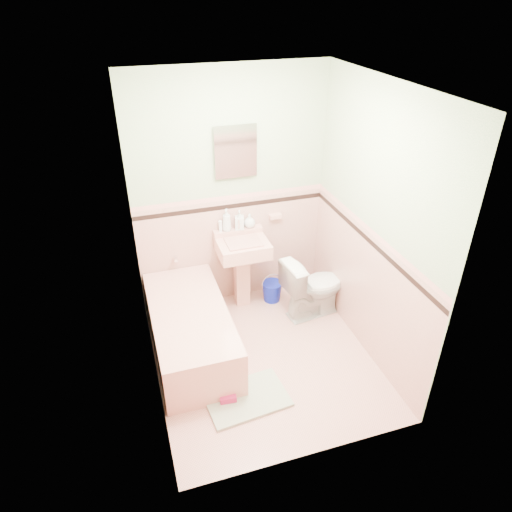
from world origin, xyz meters
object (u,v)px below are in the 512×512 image
object	(u,v)px
shoe	(228,399)
bathtub	(191,331)
soap_bottle_mid	(239,220)
toilet	(314,286)
sink	(243,275)
bucket	(272,291)
medicine_cabinet	(235,151)
soap_bottle_left	(227,220)
soap_bottle_right	(250,221)

from	to	relation	value
shoe	bathtub	bearing A→B (deg)	107.11
shoe	soap_bottle_mid	bearing A→B (deg)	74.89
toilet	sink	bearing A→B (deg)	55.27
bucket	shoe	size ratio (longest dim) A/B	1.62
sink	medicine_cabinet	world-z (taller)	medicine_cabinet
soap_bottle_left	soap_bottle_right	bearing A→B (deg)	0.00
sink	bucket	size ratio (longest dim) A/B	3.61
soap_bottle_left	bucket	size ratio (longest dim) A/B	1.06
sink	soap_bottle_mid	distance (m)	0.60
medicine_cabinet	soap_bottle_mid	bearing A→B (deg)	-57.73
medicine_cabinet	toilet	size ratio (longest dim) A/B	0.65
soap_bottle_right	medicine_cabinet	bearing A→B (deg)	166.89
shoe	medicine_cabinet	bearing A→B (deg)	75.90
bathtub	toilet	bearing A→B (deg)	7.90
medicine_cabinet	soap_bottle_mid	size ratio (longest dim) A/B	2.17
soap_bottle_right	bucket	size ratio (longest dim) A/B	0.67
soap_bottle_mid	bucket	distance (m)	0.93
bucket	soap_bottle_mid	bearing A→B (deg)	151.78
sink	medicine_cabinet	distance (m)	1.31
soap_bottle_left	shoe	xyz separation A→B (m)	(-0.40, -1.47, -0.94)
sink	soap_bottle_mid	world-z (taller)	soap_bottle_mid
sink	soap_bottle_right	world-z (taller)	soap_bottle_right
bathtub	sink	world-z (taller)	sink
sink	soap_bottle_left	xyz separation A→B (m)	(-0.12, 0.18, 0.58)
medicine_cabinet	shoe	world-z (taller)	medicine_cabinet
sink	shoe	size ratio (longest dim) A/B	5.86
sink	soap_bottle_mid	bearing A→B (deg)	83.99
soap_bottle_right	soap_bottle_mid	bearing A→B (deg)	180.00
sink	soap_bottle_mid	xyz separation A→B (m)	(0.02, 0.18, 0.57)
soap_bottle_mid	bucket	bearing A→B (deg)	-28.22
bucket	medicine_cabinet	bearing A→B (deg)	149.20
toilet	bathtub	bearing A→B (deg)	90.10
toilet	soap_bottle_mid	bearing A→B (deg)	43.62
soap_bottle_mid	shoe	world-z (taller)	soap_bottle_mid
bucket	toilet	bearing A→B (deg)	-46.13
bathtub	soap_bottle_right	world-z (taller)	soap_bottle_right
bucket	soap_bottle_right	bearing A→B (deg)	140.52
medicine_cabinet	toilet	distance (m)	1.61
bathtub	soap_bottle_mid	distance (m)	1.25
soap_bottle_left	soap_bottle_right	size ratio (longest dim) A/B	1.59
bathtub	soap_bottle_mid	world-z (taller)	soap_bottle_mid
toilet	bucket	bearing A→B (deg)	36.07
soap_bottle_left	soap_bottle_right	world-z (taller)	soap_bottle_left
bathtub	medicine_cabinet	world-z (taller)	medicine_cabinet
soap_bottle_right	bucket	bearing A→B (deg)	-39.48
sink	medicine_cabinet	xyz separation A→B (m)	(0.00, 0.21, 1.29)
bathtub	soap_bottle_mid	xyz separation A→B (m)	(0.70, 0.71, 0.75)
medicine_cabinet	soap_bottle_mid	world-z (taller)	medicine_cabinet
soap_bottle_mid	bathtub	bearing A→B (deg)	-134.55
bathtub	bucket	distance (m)	1.15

